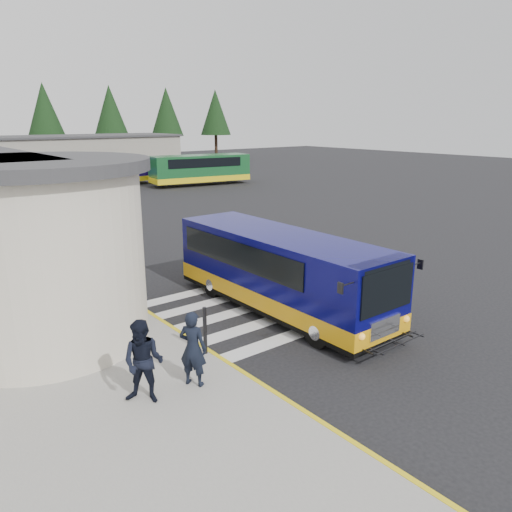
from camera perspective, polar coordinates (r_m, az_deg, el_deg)
ground at (r=17.45m, az=0.72°, el=-4.36°), size 140.00×140.00×0.00m
curb_strip at (r=18.80m, az=-16.85°, el=-3.32°), size 0.12×34.00×0.16m
crosswalk at (r=16.57m, az=1.13°, el=-5.43°), size 8.00×5.35×0.01m
depot_building at (r=57.24m, az=-22.19°, el=10.51°), size 26.40×8.40×4.20m
tree_line at (r=64.90m, az=-24.51°, el=14.87°), size 58.40×4.40×10.00m
transit_bus at (r=15.71m, az=2.85°, el=-2.08°), size 3.20×8.82×2.48m
pedestrian_a at (r=11.25m, az=-7.23°, el=-10.44°), size 0.70×0.76×1.75m
pedestrian_b at (r=10.78m, az=-12.74°, el=-11.72°), size 1.11×1.11×1.81m
bollard at (r=12.72m, az=-5.85°, el=-8.47°), size 0.10×0.10×1.24m
far_bus_a at (r=47.39m, az=-16.26°, el=9.32°), size 8.34×3.34×2.09m
far_bus_b at (r=46.63m, az=-6.41°, el=9.94°), size 9.34×3.90×2.34m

